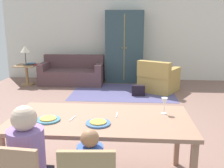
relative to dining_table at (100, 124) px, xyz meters
The scene contains 19 objects.
ground_plane 2.31m from the dining_table, 88.41° to the left, with size 7.50×6.60×0.02m, color #815F54.
back_wall 5.59m from the dining_table, 89.37° to the left, with size 7.50×0.10×2.70m, color silver.
dining_table is the anchor object (origin of this frame).
plate_near_man 0.55m from the dining_table, 167.28° to the right, with size 0.25×0.25×0.02m, color teal.
pizza_near_man 0.55m from the dining_table, 167.28° to the right, with size 0.17×0.17×0.01m, color gold.
plate_near_child 0.20m from the dining_table, 90.00° to the right, with size 0.25×0.25×0.02m, color #416EA7.
pizza_near_child 0.20m from the dining_table, 90.00° to the right, with size 0.17×0.17×0.01m, color gold.
wine_glass 0.75m from the dining_table, 14.51° to the left, with size 0.07×0.07×0.19m.
fork 0.30m from the dining_table, behind, with size 0.02×0.15×0.01m, color silver.
knife 0.21m from the dining_table, 29.90° to the left, with size 0.01×0.17×0.01m, color silver.
area_rug 3.97m from the dining_table, 88.26° to the left, with size 2.60×1.80×0.01m, color #514E7D.
couch 4.98m from the dining_table, 106.33° to the left, with size 1.80×0.86×0.82m.
armchair 4.20m from the dining_table, 75.76° to the left, with size 1.17×1.17×0.82m.
armoire 5.17m from the dining_table, 88.75° to the left, with size 1.10×0.59×2.10m.
side_table 5.24m from the dining_table, 120.64° to the left, with size 0.56×0.56×0.58m.
table_lamp 5.24m from the dining_table, 120.64° to the left, with size 0.26×0.26×0.54m.
book_lower 5.17m from the dining_table, 118.34° to the left, with size 0.22×0.16×0.03m, color maroon.
book_upper 5.17m from the dining_table, 119.23° to the left, with size 0.22×0.16×0.03m, color #2A597D.
handbag 3.68m from the dining_table, 82.00° to the left, with size 0.32×0.16×0.26m, color black.
Camera 1 is at (0.26, -4.10, 1.75)m, focal length 41.59 mm.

